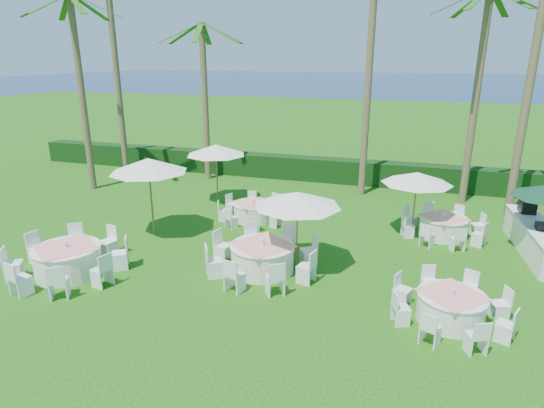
{
  "coord_description": "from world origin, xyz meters",
  "views": [
    {
      "loc": [
        4.64,
        -11.02,
        6.32
      ],
      "look_at": [
        0.06,
        3.59,
        1.3
      ],
      "focal_mm": 30.0,
      "sensor_mm": 36.0,
      "label": 1
    }
  ],
  "objects": [
    {
      "name": "umbrella_d",
      "position": [
        4.9,
        5.43,
        2.17
      ],
      "size": [
        2.5,
        2.5,
        2.38
      ],
      "color": "brown",
      "rests_on": "ground"
    },
    {
      "name": "banquet_table_a",
      "position": [
        -4.97,
        -0.94,
        0.46
      ],
      "size": [
        3.48,
        3.48,
        1.04
      ],
      "color": "white",
      "rests_on": "ground"
    },
    {
      "name": "banquet_table_b",
      "position": [
        0.57,
        1.0,
        0.46
      ],
      "size": [
        3.46,
        3.46,
        1.04
      ],
      "color": "white",
      "rests_on": "ground"
    },
    {
      "name": "palm_b",
      "position": [
        -5.75,
        10.65,
        4.38
      ],
      "size": [
        4.33,
        4.31,
        7.87
      ],
      "color": "brown",
      "rests_on": "ground"
    },
    {
      "name": "ocean",
      "position": [
        0.0,
        102.0,
        0.0
      ],
      "size": [
        260.0,
        260.0,
        0.0
      ],
      "primitive_type": "plane",
      "color": "navy",
      "rests_on": "ground"
    },
    {
      "name": "banquet_table_e",
      "position": [
        -1.24,
        5.2,
        0.37
      ],
      "size": [
        2.75,
        2.75,
        0.87
      ],
      "color": "white",
      "rests_on": "ground"
    },
    {
      "name": "palm_d",
      "position": [
        7.01,
        10.34,
        4.9
      ],
      "size": [
        4.41,
        4.08,
        8.89
      ],
      "color": "brown",
      "rests_on": "ground"
    },
    {
      "name": "banquet_table_c",
      "position": [
        5.92,
        -0.26,
        0.39
      ],
      "size": [
        2.86,
        2.86,
        0.9
      ],
      "color": "white",
      "rests_on": "ground"
    },
    {
      "name": "umbrella_b",
      "position": [
        1.53,
        1.44,
        2.27
      ],
      "size": [
        2.64,
        2.64,
        2.49
      ],
      "color": "brown",
      "rests_on": "ground"
    },
    {
      "name": "umbrella_c",
      "position": [
        -3.54,
        6.9,
        2.41
      ],
      "size": [
        2.61,
        2.61,
        2.64
      ],
      "color": "brown",
      "rests_on": "ground"
    },
    {
      "name": "palm_c",
      "position": [
        2.5,
        10.16,
        6.28
      ],
      "size": [
        4.26,
        4.37,
        11.59
      ],
      "color": "brown",
      "rests_on": "ground"
    },
    {
      "name": "umbrella_a",
      "position": [
        -4.19,
        2.59,
        2.63
      ],
      "size": [
        2.76,
        2.76,
        2.89
      ],
      "color": "brown",
      "rests_on": "ground"
    },
    {
      "name": "palm_e",
      "position": [
        8.66,
        8.85,
        5.8
      ],
      "size": [
        4.14,
        4.4,
        10.65
      ],
      "color": "brown",
      "rests_on": "ground"
    },
    {
      "name": "ground",
      "position": [
        0.0,
        0.0,
        0.0
      ],
      "size": [
        120.0,
        120.0,
        0.0
      ],
      "primitive_type": "plane",
      "color": "#104F0D",
      "rests_on": "ground"
    },
    {
      "name": "palm_a",
      "position": [
        -10.8,
        10.52,
        5.65
      ],
      "size": [
        4.4,
        3.99,
        10.35
      ],
      "color": "brown",
      "rests_on": "ground"
    },
    {
      "name": "palm_f",
      "position": [
        -10.39,
        7.13,
        4.92
      ],
      "size": [
        4.17,
        4.4,
        8.92
      ],
      "color": "brown",
      "rests_on": "ground"
    },
    {
      "name": "hedge",
      "position": [
        0.0,
        12.0,
        0.6
      ],
      "size": [
        34.0,
        1.0,
        1.2
      ],
      "primitive_type": "cube",
      "color": "black",
      "rests_on": "ground"
    },
    {
      "name": "banquet_table_f",
      "position": [
        5.96,
        5.61,
        0.4
      ],
      "size": [
        2.94,
        2.94,
        0.91
      ],
      "color": "white",
      "rests_on": "ground"
    },
    {
      "name": "buffet_table",
      "position": [
        8.82,
        5.0,
        0.54
      ],
      "size": [
        1.25,
        4.41,
        1.55
      ],
      "color": "white",
      "rests_on": "ground"
    }
  ]
}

